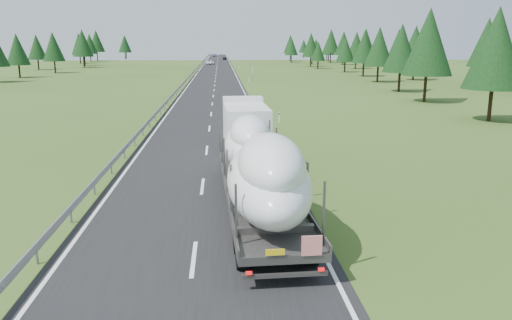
{
  "coord_description": "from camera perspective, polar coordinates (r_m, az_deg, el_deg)",
  "views": [
    {
      "loc": [
        1.03,
        -16.22,
        7.36
      ],
      "look_at": [
        2.6,
        5.95,
        2.11
      ],
      "focal_mm": 35.0,
      "sensor_mm": 36.0,
      "label": 1
    }
  ],
  "objects": [
    {
      "name": "ground",
      "position": [
        17.84,
        -7.13,
        -11.19
      ],
      "size": [
        400.0,
        400.0,
        0.0
      ],
      "primitive_type": "plane",
      "color": "#334C19",
      "rests_on": "ground"
    },
    {
      "name": "road_surface",
      "position": [
        116.46,
        -4.62,
        9.64
      ],
      "size": [
        10.0,
        400.0,
        0.02
      ],
      "primitive_type": "cube",
      "color": "black",
      "rests_on": "ground"
    },
    {
      "name": "guardrail",
      "position": [
        116.53,
        -7.27,
        9.87
      ],
      "size": [
        0.1,
        400.0,
        0.76
      ],
      "color": "slate",
      "rests_on": "ground"
    },
    {
      "name": "marker_posts",
      "position": [
        171.44,
        -2.26,
        11.01
      ],
      "size": [
        0.13,
        350.08,
        1.0
      ],
      "color": "silver",
      "rests_on": "ground"
    },
    {
      "name": "highway_sign",
      "position": [
        96.58,
        -0.39,
        10.0
      ],
      "size": [
        0.08,
        0.9,
        2.6
      ],
      "color": "slate",
      "rests_on": "ground"
    },
    {
      "name": "tree_line_right",
      "position": [
        106.38,
        16.95,
        12.45
      ],
      "size": [
        28.49,
        257.04,
        12.38
      ],
      "color": "black",
      "rests_on": "ground"
    },
    {
      "name": "tree_line_left",
      "position": [
        120.55,
        -26.47,
        11.72
      ],
      "size": [
        15.44,
        256.93,
        12.29
      ],
      "color": "black",
      "rests_on": "ground"
    },
    {
      "name": "boat_truck",
      "position": [
        23.39,
        -0.11,
        0.78
      ],
      "size": [
        3.46,
        20.62,
        4.26
      ],
      "color": "white",
      "rests_on": "ground"
    },
    {
      "name": "distant_van",
      "position": [
        173.97,
        -5.3,
        11.06
      ],
      "size": [
        2.45,
        5.32,
        1.48
      ],
      "primitive_type": "imported",
      "rotation": [
        0.0,
        0.0,
        -0.0
      ],
      "color": "white",
      "rests_on": "ground"
    },
    {
      "name": "distant_car_dark",
      "position": [
        220.78,
        -3.6,
        11.55
      ],
      "size": [
        1.7,
        4.17,
        1.42
      ],
      "primitive_type": "imported",
      "rotation": [
        0.0,
        0.0,
        0.01
      ],
      "color": "black",
      "rests_on": "ground"
    },
    {
      "name": "distant_car_blue",
      "position": [
        269.15,
        -4.82,
        11.83
      ],
      "size": [
        1.49,
        4.09,
        1.34
      ],
      "primitive_type": "imported",
      "rotation": [
        0.0,
        0.0,
        -0.02
      ],
      "color": "#1B1B4D",
      "rests_on": "ground"
    }
  ]
}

